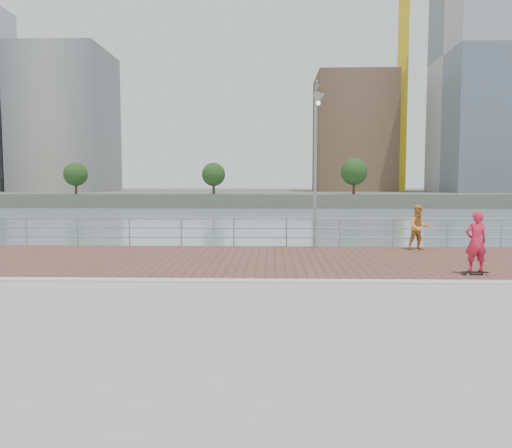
{
  "coord_description": "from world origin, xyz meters",
  "views": [
    {
      "loc": [
        0.46,
        -12.29,
        2.48
      ],
      "look_at": [
        0.0,
        2.0,
        1.3
      ],
      "focal_mm": 35.0,
      "sensor_mm": 36.0,
      "label": 1
    }
  ],
  "objects_px": {
    "bystander": "(419,227)",
    "skateboarder": "(476,242)",
    "street_lamp": "(317,136)",
    "guardrail": "(260,229)"
  },
  "relations": [
    {
      "from": "guardrail",
      "to": "street_lamp",
      "type": "xyz_separation_m",
      "value": [
        2.07,
        -0.93,
        3.49
      ]
    },
    {
      "from": "guardrail",
      "to": "bystander",
      "type": "distance_m",
      "value": 5.93
    },
    {
      "from": "bystander",
      "to": "street_lamp",
      "type": "bearing_deg",
      "value": 175.32
    },
    {
      "from": "guardrail",
      "to": "bystander",
      "type": "relative_size",
      "value": 23.5
    },
    {
      "from": "bystander",
      "to": "skateboarder",
      "type": "bearing_deg",
      "value": -95.1
    },
    {
      "from": "street_lamp",
      "to": "skateboarder",
      "type": "xyz_separation_m",
      "value": [
        3.84,
        -4.95,
        -3.27
      ]
    },
    {
      "from": "skateboarder",
      "to": "bystander",
      "type": "bearing_deg",
      "value": -93.88
    },
    {
      "from": "street_lamp",
      "to": "bystander",
      "type": "bearing_deg",
      "value": 0.97
    },
    {
      "from": "bystander",
      "to": "guardrail",
      "type": "bearing_deg",
      "value": 165.94
    },
    {
      "from": "guardrail",
      "to": "skateboarder",
      "type": "relative_size",
      "value": 24.07
    }
  ]
}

